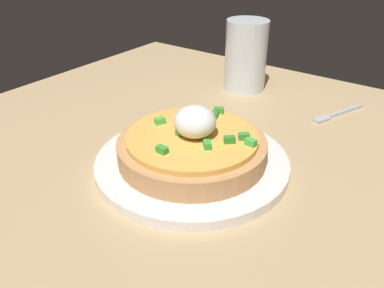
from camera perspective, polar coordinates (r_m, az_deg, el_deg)
dining_table at (r=50.83cm, az=4.74°, el=-4.55°), size 90.57×77.99×3.09cm
plate at (r=49.16cm, az=0.00°, el=-2.67°), size 24.24×24.24×1.30cm
pizza at (r=47.84cm, az=0.05°, el=-0.11°), size 18.41×18.41×7.07cm
cup_far at (r=71.90cm, az=7.88°, el=12.50°), size 7.43×7.43×12.41cm
fork at (r=66.31cm, az=20.27°, el=4.07°), size 5.06×10.71×0.50cm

